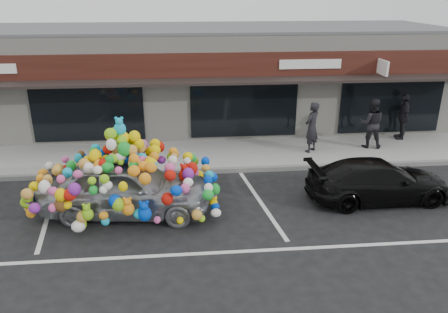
{
  "coord_description": "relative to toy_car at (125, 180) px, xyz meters",
  "views": [
    {
      "loc": [
        0.69,
        -11.07,
        5.83
      ],
      "look_at": [
        1.84,
        1.4,
        1.0
      ],
      "focal_mm": 35.0,
      "sensor_mm": 36.0,
      "label": 1
    }
  ],
  "objects": [
    {
      "name": "parking_stripe_left",
      "position": [
        -2.22,
        0.27,
        -0.97
      ],
      "size": [
        0.73,
        4.37,
        0.01
      ],
      "primitive_type": "cube",
      "rotation": [
        0.0,
        0.0,
        0.14
      ],
      "color": "silver",
      "rests_on": "ground"
    },
    {
      "name": "ground",
      "position": [
        0.98,
        0.07,
        -0.97
      ],
      "size": [
        90.0,
        90.0,
        0.0
      ],
      "primitive_type": "plane",
      "color": "black",
      "rests_on": "ground"
    },
    {
      "name": "parking_stripe_right",
      "position": [
        9.18,
        0.27,
        -0.97
      ],
      "size": [
        0.73,
        4.37,
        0.01
      ],
      "primitive_type": "cube",
      "rotation": [
        0.0,
        0.0,
        0.14
      ],
      "color": "silver",
      "rests_on": "ground"
    },
    {
      "name": "toy_car",
      "position": [
        0.0,
        0.0,
        0.0
      ],
      "size": [
        3.33,
        5.1,
        2.87
      ],
      "rotation": [
        0.0,
        0.0,
        1.47
      ],
      "color": "#AFB3BA",
      "rests_on": "ground"
    },
    {
      "name": "pedestrian_b",
      "position": [
        8.65,
        4.21,
        0.12
      ],
      "size": [
        1.06,
        0.91,
        1.89
      ],
      "primitive_type": "imported",
      "rotation": [
        0.0,
        0.0,
        2.9
      ],
      "color": "black",
      "rests_on": "sidewalk"
    },
    {
      "name": "lane_line",
      "position": [
        2.98,
        -2.23,
        -0.97
      ],
      "size": [
        14.0,
        0.12,
        0.01
      ],
      "primitive_type": "cube",
      "color": "silver",
      "rests_on": "ground"
    },
    {
      "name": "pedestrian_c",
      "position": [
        10.33,
        5.07,
        0.11
      ],
      "size": [
        1.16,
        0.71,
        1.85
      ],
      "primitive_type": "imported",
      "rotation": [
        0.0,
        0.0,
        4.46
      ],
      "color": "#27262C",
      "rests_on": "sidewalk"
    },
    {
      "name": "kerb",
      "position": [
        0.98,
        2.57,
        -0.9
      ],
      "size": [
        26.0,
        0.18,
        0.16
      ],
      "primitive_type": "cube",
      "color": "slate",
      "rests_on": "ground"
    },
    {
      "name": "parking_stripe_mid",
      "position": [
        3.78,
        0.27,
        -0.97
      ],
      "size": [
        0.73,
        4.37,
        0.01
      ],
      "primitive_type": "cube",
      "rotation": [
        0.0,
        0.0,
        0.14
      ],
      "color": "silver",
      "rests_on": "ground"
    },
    {
      "name": "black_sedan",
      "position": [
        7.22,
        0.14,
        -0.37
      ],
      "size": [
        1.82,
        4.22,
        1.21
      ],
      "primitive_type": "imported",
      "rotation": [
        0.0,
        0.0,
        1.6
      ],
      "color": "black",
      "rests_on": "ground"
    },
    {
      "name": "sidewalk",
      "position": [
        0.98,
        4.07,
        -0.9
      ],
      "size": [
        26.0,
        3.0,
        0.15
      ],
      "primitive_type": "cube",
      "color": "gray",
      "rests_on": "ground"
    },
    {
      "name": "pedestrian_a",
      "position": [
        6.28,
        3.94,
        0.11
      ],
      "size": [
        0.8,
        0.8,
        1.87
      ],
      "primitive_type": "imported",
      "rotation": [
        0.0,
        0.0,
        3.91
      ],
      "color": "black",
      "rests_on": "sidewalk"
    },
    {
      "name": "shop_building",
      "position": [
        0.98,
        8.51,
        1.19
      ],
      "size": [
        24.0,
        7.2,
        4.31
      ],
      "color": "beige",
      "rests_on": "ground"
    }
  ]
}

